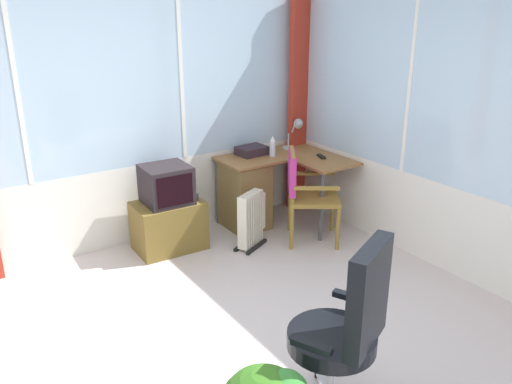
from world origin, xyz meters
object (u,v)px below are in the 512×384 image
Objects in this scene: wooden_armchair at (301,185)px; paper_tray at (252,151)px; tv_remote at (321,156)px; desk_lamp at (297,129)px; desk at (250,190)px; office_chair at (348,324)px; tv_on_stand at (168,213)px; space_heater at (252,219)px; spray_bottle at (273,146)px.

paper_tray is at bearing 98.82° from wooden_armchair.
tv_remote is 0.51m from wooden_armchair.
wooden_armchair reaches higher than tv_remote.
desk_lamp is 0.37× the size of wooden_armchair.
desk is 0.41m from paper_tray.
office_chair reaches higher than tv_on_stand.
desk is at bearing 67.68° from office_chair.
wooden_armchair is at bearing -17.31° from space_heater.
office_chair reaches higher than spray_bottle.
office_chair is 2.32m from space_heater.
desk_lamp reaches higher than space_heater.
wooden_armchair is at bearing -134.67° from tv_remote.
office_chair is (-1.70, -2.22, -0.13)m from tv_remote.
spray_bottle reaches higher than tv_on_stand.
tv_on_stand is (-1.60, -0.09, -0.58)m from desk_lamp.
desk is at bearing -128.83° from paper_tray.
spray_bottle is 1.30m from tv_on_stand.
desk_lamp is 0.40× the size of tv_on_stand.
spray_bottle is 2.87m from office_chair.
space_heater is at bearing -29.90° from tv_on_stand.
tv_on_stand reaches higher than tv_remote.
desk_lamp is 0.42m from spray_bottle.
office_chair is at bearing -112.32° from desk.
desk_lamp is at bearing 107.81° from tv_remote.
spray_bottle reaches higher than desk.
paper_tray is at bearing 156.38° from tv_remote.
office_chair is at bearing -117.34° from spray_bottle.
desk is at bearing 172.41° from spray_bottle.
space_heater is (-0.48, 0.15, -0.30)m from wooden_armchair.
desk_lamp is 3.16m from office_chair.
space_heater is at bearing -123.29° from paper_tray.
spray_bottle is 0.72× the size of paper_tray.
desk is 3.87× the size of paper_tray.
desk is at bearing 1.93° from tv_on_stand.
spray_bottle reaches higher than wooden_armchair.
desk_lamp is at bearing 3.38° from tv_on_stand.
office_chair reaches higher than desk_lamp.
desk is 0.95m from tv_on_stand.
wooden_armchair reaches higher than desk.
space_heater is at bearing -151.72° from desk_lamp.
tv_remote is 0.14× the size of office_chair.
paper_tray is (-0.54, 0.49, 0.03)m from tv_remote.
desk is at bearing 169.45° from tv_remote.
tv_remote is at bearing 52.47° from office_chair.
desk_lamp is at bearing 57.08° from office_chair.
tv_on_stand is at bearing 179.90° from spray_bottle.
wooden_armchair is 2.37m from office_chair.
spray_bottle is 0.26× the size of tv_on_stand.
paper_tray is 0.36× the size of tv_on_stand.
wooden_armchair is 1.10× the size of tv_on_stand.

